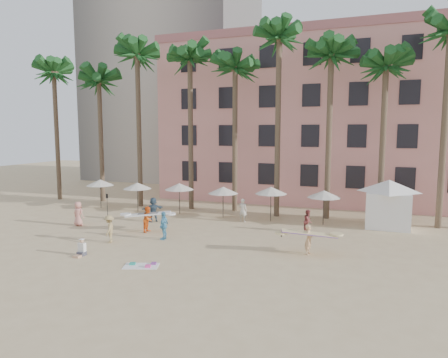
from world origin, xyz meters
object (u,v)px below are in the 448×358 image
pink_hotel (339,122)px  cabana (388,199)px  carrier_white (148,218)px  carrier_yellow (309,237)px

pink_hotel → cabana: bearing=-70.1°
carrier_white → carrier_yellow: bearing=-6.8°
cabana → carrier_yellow: cabana is taller
carrier_white → cabana: bearing=24.8°
carrier_yellow → carrier_white: size_ratio=1.01×
cabana → pink_hotel: bearing=109.9°
cabana → carrier_yellow: bearing=-117.6°
pink_hotel → carrier_yellow: 22.24m
pink_hotel → cabana: 14.51m
pink_hotel → carrier_white: (-11.30, -19.75, -7.03)m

